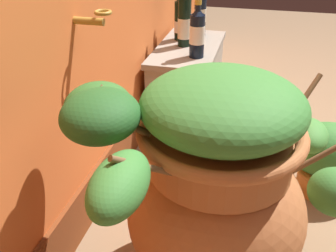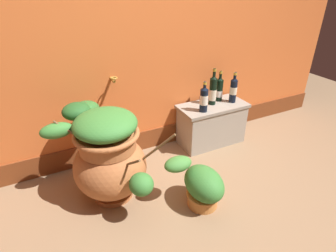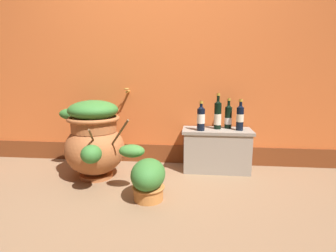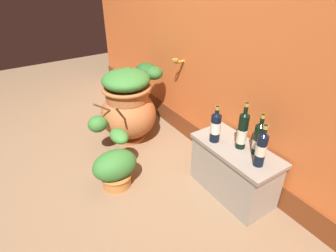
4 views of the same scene
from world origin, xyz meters
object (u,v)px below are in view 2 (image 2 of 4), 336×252
object	(u,v)px
wine_bottle_middle	(213,90)
wine_bottle_back	(204,98)
wine_bottle_right	(219,89)
potted_shrub	(204,187)
terracotta_urn	(109,155)
wine_bottle_left	(233,89)

from	to	relation	value
wine_bottle_middle	wine_bottle_back	distance (m)	0.19
wine_bottle_middle	wine_bottle_right	xyz separation A→B (m)	(0.11, 0.04, -0.02)
wine_bottle_right	potted_shrub	distance (m)	1.10
terracotta_urn	potted_shrub	size ratio (longest dim) A/B	2.64
wine_bottle_right	terracotta_urn	bearing A→B (deg)	-162.97
potted_shrub	terracotta_urn	bearing A→B (deg)	144.22
wine_bottle_right	wine_bottle_left	bearing A→B (deg)	-42.86
wine_bottle_left	potted_shrub	distance (m)	1.11
terracotta_urn	wine_bottle_left	bearing A→B (deg)	12.10
terracotta_urn	wine_bottle_back	size ratio (longest dim) A/B	3.31
wine_bottle_middle	wine_bottle_left	bearing A→B (deg)	-13.13
wine_bottle_middle	wine_bottle_back	bearing A→B (deg)	-148.86
terracotta_urn	wine_bottle_middle	size ratio (longest dim) A/B	2.68
terracotta_urn	wine_bottle_middle	xyz separation A→B (m)	(1.13, 0.34, 0.18)
wine_bottle_middle	wine_bottle_back	world-z (taller)	wine_bottle_middle
wine_bottle_left	potted_shrub	world-z (taller)	wine_bottle_left
potted_shrub	wine_bottle_left	bearing A→B (deg)	42.23
terracotta_urn	wine_bottle_right	bearing A→B (deg)	17.03
wine_bottle_back	terracotta_urn	bearing A→B (deg)	-166.27
wine_bottle_left	wine_bottle_back	bearing A→B (deg)	-172.19
wine_bottle_left	wine_bottle_middle	world-z (taller)	wine_bottle_middle
wine_bottle_middle	potted_shrub	size ratio (longest dim) A/B	0.99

